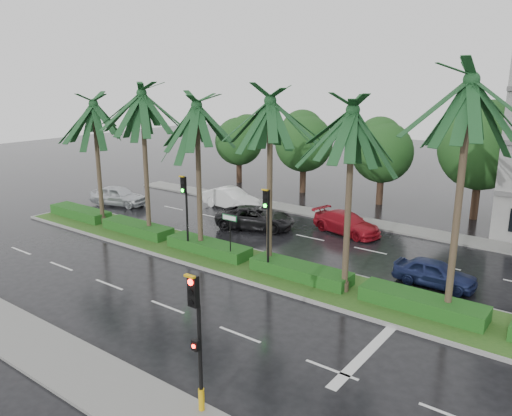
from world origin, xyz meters
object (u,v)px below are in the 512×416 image
Objects in this scene: signal_median_left at (185,202)px; car_silver at (119,196)px; car_red at (347,223)px; signal_near at (197,338)px; car_darkgrey at (255,218)px; car_blue at (435,273)px; car_white at (231,199)px; street_sign at (230,226)px.

signal_median_left is 0.98× the size of car_silver.
car_silver is at bearing 158.20° from signal_median_left.
car_silver is 17.86m from car_red.
signal_near is 0.98× the size of car_silver.
signal_median_left is at bearing 158.94° from car_darkgrey.
car_darkgrey is at bearing 78.47° from car_blue.
car_white is 5.38m from car_darkgrey.
car_white is 1.01× the size of car_red.
signal_near reaches higher than street_sign.
signal_near reaches higher than car_silver.
car_red is 8.66m from car_blue.
signal_median_left is 13.12m from car_silver.
street_sign is 0.51× the size of car_darkgrey.
car_darkgrey is at bearing 128.44° from car_red.
car_white is at bearing -75.35° from car_silver.
street_sign reaches higher than car_darkgrey.
car_darkgrey is at bearing -98.68° from car_silver.
signal_median_left is 1.14× the size of car_blue.
car_darkgrey is at bearing 89.35° from signal_median_left.
signal_median_left reaches higher than car_blue.
car_silver is (-12.00, 4.80, -2.24)m from signal_median_left.
street_sign reaches higher than car_silver.
car_silver is 8.78m from car_white.
car_red is at bearing -86.82° from car_white.
signal_median_left is 0.85× the size of car_darkgrey.
signal_near reaches higher than car_white.
car_silver is 24.52m from car_blue.
signal_near is 26.40m from car_silver.
signal_median_left is at bearing -148.88° from car_white.
signal_near is 0.94× the size of car_red.
car_white is at bearing 71.90° from car_blue.
car_silver is 0.87× the size of car_darkgrey.
signal_median_left reaches higher than car_white.
signal_near is 18.91m from car_darkgrey.
signal_median_left is 10.50m from car_white.
car_silver is at bearing 162.89° from street_sign.
signal_near is 13.94m from car_blue.
signal_near is at bearing -168.59° from car_darkgrey.
car_darkgrey is 5.89m from car_red.
car_blue is (9.50, 3.72, -1.47)m from street_sign.
car_red is at bearing -92.71° from car_silver.
signal_near reaches higher than car_darkgrey.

